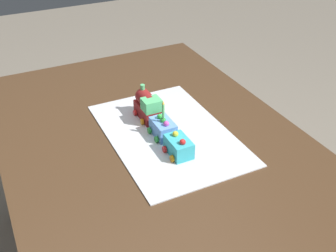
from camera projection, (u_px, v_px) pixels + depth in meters
name	position (u px, v px, depth m)	size (l,w,h in m)	color
dining_table	(150.00, 158.00, 1.50)	(1.40, 1.00, 0.74)	#4C331E
cake_board	(168.00, 134.00, 1.44)	(0.60, 0.40, 0.00)	silver
cake_locomotive	(148.00, 107.00, 1.50)	(0.14, 0.08, 0.12)	maroon
cake_car_gondola_sky_blue	(163.00, 128.00, 1.42)	(0.10, 0.08, 0.07)	#669EEA
cake_car_tanker_turquoise	(179.00, 146.00, 1.33)	(0.10, 0.08, 0.07)	#38B7C6
birthday_candle	(163.00, 110.00, 1.37)	(0.01, 0.01, 0.07)	#66D872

